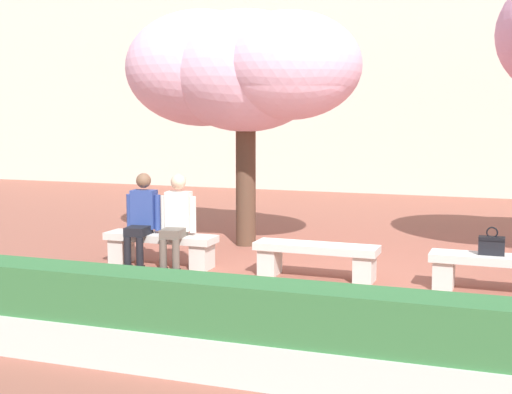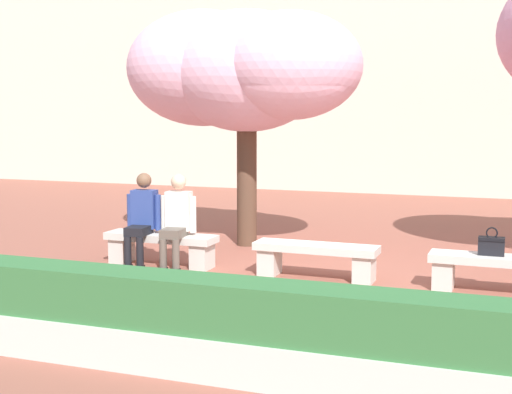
{
  "view_description": "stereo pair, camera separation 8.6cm",
  "coord_description": "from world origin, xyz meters",
  "px_view_note": "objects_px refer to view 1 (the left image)",
  "views": [
    {
      "loc": [
        2.31,
        -8.78,
        2.15
      ],
      "look_at": [
        -0.9,
        0.2,
        1.0
      ],
      "focal_mm": 50.0,
      "sensor_mm": 36.0,
      "label": 1
    },
    {
      "loc": [
        2.39,
        -8.75,
        2.15
      ],
      "look_at": [
        -0.9,
        0.2,
        1.0
      ],
      "focal_mm": 50.0,
      "sensor_mm": 36.0,
      "label": 2
    }
  ],
  "objects_px": {
    "stone_bench_west_end": "(161,245)",
    "stone_bench_center": "(499,268)",
    "stone_bench_near_west": "(316,255)",
    "handbag": "(492,244)",
    "person_seated_right": "(177,218)",
    "person_seated_left": "(142,216)",
    "cherry_tree_main": "(240,69)"
  },
  "relations": [
    {
      "from": "stone_bench_west_end",
      "to": "stone_bench_center",
      "type": "distance_m",
      "value": 4.48
    },
    {
      "from": "stone_bench_near_west",
      "to": "handbag",
      "type": "xyz_separation_m",
      "value": [
        2.15,
        0.02,
        0.28
      ]
    },
    {
      "from": "stone_bench_center",
      "to": "person_seated_right",
      "type": "height_order",
      "value": "person_seated_right"
    },
    {
      "from": "stone_bench_near_west",
      "to": "person_seated_left",
      "type": "relative_size",
      "value": 1.25
    },
    {
      "from": "stone_bench_near_west",
      "to": "person_seated_right",
      "type": "relative_size",
      "value": 1.25
    },
    {
      "from": "stone_bench_center",
      "to": "person_seated_right",
      "type": "bearing_deg",
      "value": -179.28
    },
    {
      "from": "person_seated_left",
      "to": "stone_bench_near_west",
      "type": "bearing_deg",
      "value": 1.22
    },
    {
      "from": "stone_bench_center",
      "to": "cherry_tree_main",
      "type": "bearing_deg",
      "value": 155.34
    },
    {
      "from": "stone_bench_west_end",
      "to": "person_seated_right",
      "type": "height_order",
      "value": "person_seated_right"
    },
    {
      "from": "handbag",
      "to": "cherry_tree_main",
      "type": "height_order",
      "value": "cherry_tree_main"
    },
    {
      "from": "stone_bench_west_end",
      "to": "handbag",
      "type": "bearing_deg",
      "value": 0.21
    },
    {
      "from": "stone_bench_west_end",
      "to": "handbag",
      "type": "relative_size",
      "value": 4.77
    },
    {
      "from": "person_seated_right",
      "to": "cherry_tree_main",
      "type": "bearing_deg",
      "value": 83.27
    },
    {
      "from": "stone_bench_west_end",
      "to": "stone_bench_near_west",
      "type": "relative_size",
      "value": 1.0
    },
    {
      "from": "stone_bench_near_west",
      "to": "person_seated_right",
      "type": "xyz_separation_m",
      "value": [
        -1.96,
        -0.05,
        0.4
      ]
    },
    {
      "from": "person_seated_left",
      "to": "handbag",
      "type": "bearing_deg",
      "value": 0.86
    },
    {
      "from": "stone_bench_near_west",
      "to": "stone_bench_center",
      "type": "height_order",
      "value": "same"
    },
    {
      "from": "person_seated_left",
      "to": "handbag",
      "type": "height_order",
      "value": "person_seated_left"
    },
    {
      "from": "person_seated_right",
      "to": "cherry_tree_main",
      "type": "relative_size",
      "value": 0.33
    },
    {
      "from": "stone_bench_near_west",
      "to": "handbag",
      "type": "bearing_deg",
      "value": 0.44
    },
    {
      "from": "stone_bench_center",
      "to": "handbag",
      "type": "relative_size",
      "value": 4.77
    },
    {
      "from": "person_seated_left",
      "to": "cherry_tree_main",
      "type": "xyz_separation_m",
      "value": [
        0.76,
        1.88,
        2.1
      ]
    },
    {
      "from": "cherry_tree_main",
      "to": "stone_bench_center",
      "type": "bearing_deg",
      "value": -24.66
    },
    {
      "from": "person_seated_left",
      "to": "person_seated_right",
      "type": "bearing_deg",
      "value": 0.01
    },
    {
      "from": "stone_bench_center",
      "to": "stone_bench_west_end",
      "type": "bearing_deg",
      "value": 180.0
    },
    {
      "from": "person_seated_left",
      "to": "stone_bench_center",
      "type": "bearing_deg",
      "value": 0.64
    },
    {
      "from": "stone_bench_west_end",
      "to": "person_seated_right",
      "type": "xyz_separation_m",
      "value": [
        0.28,
        -0.05,
        0.4
      ]
    },
    {
      "from": "stone_bench_near_west",
      "to": "cherry_tree_main",
      "type": "bearing_deg",
      "value": 133.6
    },
    {
      "from": "stone_bench_center",
      "to": "handbag",
      "type": "xyz_separation_m",
      "value": [
        -0.09,
        0.02,
        0.28
      ]
    },
    {
      "from": "stone_bench_west_end",
      "to": "person_seated_left",
      "type": "xyz_separation_m",
      "value": [
        -0.26,
        -0.05,
        0.4
      ]
    },
    {
      "from": "person_seated_left",
      "to": "cherry_tree_main",
      "type": "distance_m",
      "value": 2.92
    },
    {
      "from": "handbag",
      "to": "person_seated_right",
      "type": "bearing_deg",
      "value": -179.03
    }
  ]
}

